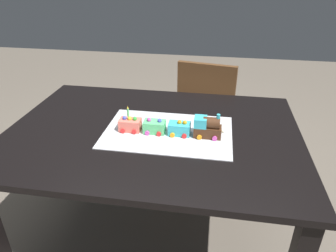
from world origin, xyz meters
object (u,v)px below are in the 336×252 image
Objects in this scene: chair at (208,110)px; cake_car_gondola_mint_green at (154,127)px; cake_locomotive at (207,127)px; cake_car_caboose_turquoise at (179,129)px; cake_car_hopper_coral at (130,125)px; birthday_candle at (128,111)px; dining_table at (153,149)px.

cake_car_gondola_mint_green is (0.22, 0.86, 0.30)m from chair.
chair is 0.92m from cake_locomotive.
cake_car_hopper_coral is (0.24, 0.00, 0.00)m from cake_car_caboose_turquoise.
birthday_candle is at bearing 77.91° from chair.
cake_car_gondola_mint_green is at bearing 0.00° from cake_locomotive.
cake_locomotive is 1.40× the size of cake_car_caboose_turquoise.
dining_table is at bearing -5.65° from cake_locomotive.
cake_locomotive is (-0.26, 0.03, 0.16)m from dining_table.
cake_locomotive is at bearing 174.35° from dining_table.
cake_car_caboose_turquoise is at bearing 180.00° from cake_car_hopper_coral.
birthday_candle is at bearing -0.00° from cake_car_caboose_turquoise.
birthday_candle is (0.37, -0.00, 0.05)m from cake_locomotive.
cake_locomotive reaches higher than cake_car_gondola_mint_green.
dining_table is 0.88m from chair.
chair is (-0.24, -0.83, -0.16)m from dining_table.
cake_car_gondola_mint_green is (0.25, 0.00, -0.02)m from cake_locomotive.
birthday_candle reaches higher than cake_car_gondola_mint_green.
dining_table is 1.63× the size of chair.
cake_car_caboose_turquoise is (-0.13, 0.03, 0.14)m from dining_table.
cake_car_hopper_coral is at bearing 180.00° from birthday_candle.
chair is at bearing -112.09° from birthday_candle.
birthday_candle reaches higher than cake_locomotive.
cake_locomotive reaches higher than cake_car_hopper_coral.
birthday_candle reaches higher than cake_car_hopper_coral.
chair is 16.13× the size of birthday_candle.
cake_car_caboose_turquoise is at bearing 180.00° from birthday_candle.
cake_locomotive is at bearing 180.00° from cake_car_gondola_mint_green.
cake_car_gondola_mint_green is 0.14m from birthday_candle.
cake_car_caboose_turquoise is (0.13, 0.00, -0.02)m from cake_locomotive.
cake_car_gondola_mint_green is at bearing 0.00° from cake_car_caboose_turquoise.
cake_car_caboose_turquoise is (0.11, 0.86, 0.30)m from chair.
cake_car_caboose_turquoise is at bearing 180.00° from cake_car_gondola_mint_green.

